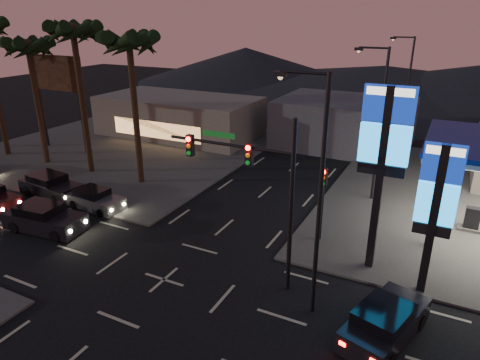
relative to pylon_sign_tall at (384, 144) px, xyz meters
The scene contains 21 objects.
ground 11.97m from the pylon_sign_tall, 147.09° to the right, with size 140.00×140.00×0.00m, color black.
corner_lot_nw 27.40m from the pylon_sign_tall, 156.80° to the left, with size 24.00×24.00×0.12m, color #47443F.
pylon_sign_tall is the anchor object (origin of this frame).
pylon_sign_short 3.20m from the pylon_sign_tall, 21.80° to the right, with size 1.60×0.35×7.00m.
traffic_signal_mast 6.02m from the pylon_sign_tall, 143.48° to the right, with size 6.10×0.39×8.00m.
pedestal_signal 4.82m from the pylon_sign_tall, 153.73° to the left, with size 0.32×0.39×4.30m.
streetlight_near 4.86m from the pylon_sign_tall, 110.76° to the right, with size 2.14×0.25×10.00m.
streetlight_mid 8.70m from the pylon_sign_tall, 101.35° to the left, with size 2.14×0.25×10.00m.
streetlight_far 22.57m from the pylon_sign_tall, 94.34° to the left, with size 2.14×0.25×10.00m.
palm_a 18.21m from the pylon_sign_tall, 167.12° to the left, with size 4.41×4.41×10.86m.
palm_b 23.13m from the pylon_sign_tall, 169.92° to the left, with size 4.41×4.41×11.46m.
palm_c 27.90m from the pylon_sign_tall, behind, with size 4.41×4.41×10.26m.
billboard 29.95m from the pylon_sign_tall, 165.50° to the left, with size 6.00×0.30×8.50m.
building_far_west 28.25m from the pylon_sign_tall, 143.75° to the left, with size 16.00×8.00×4.00m, color #726B5B.
building_far_mid 21.91m from the pylon_sign_tall, 107.59° to the left, with size 12.00×9.00×4.40m, color #4C4C51.
hill_left 64.06m from the pylon_sign_tall, 121.58° to the left, with size 40.00×40.00×6.00m, color black.
hill_center 55.33m from the pylon_sign_tall, 98.86° to the left, with size 60.00×60.00×4.00m, color black.
car_lane_a_front 19.13m from the pylon_sign_tall, 165.88° to the right, with size 4.96×2.45×1.57m.
car_lane_b_front 18.23m from the pylon_sign_tall, behind, with size 4.12×1.93×1.31m.
car_lane_b_mid 22.24m from the pylon_sign_tall, behind, with size 4.84×2.31×1.54m.
suv_station 7.59m from the pylon_sign_tall, 72.83° to the right, with size 3.02×4.76×1.48m.
Camera 1 is at (11.00, -13.77, 11.83)m, focal length 32.00 mm.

